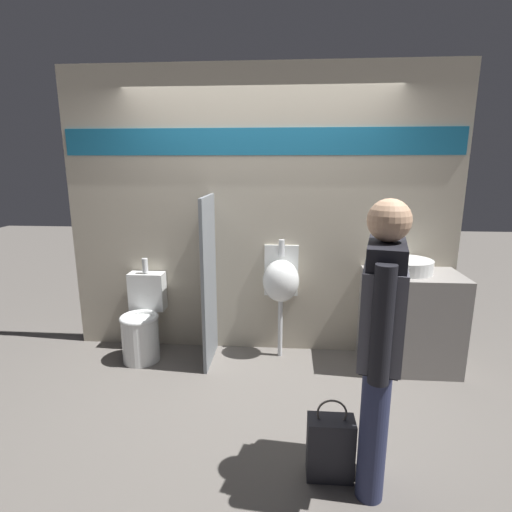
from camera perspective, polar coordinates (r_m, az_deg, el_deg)
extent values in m
plane|color=#5B5651|center=(3.67, -0.21, -16.80)|extent=(16.00, 16.00, 0.00)
cube|color=#B2A893|center=(3.81, 0.50, 5.88)|extent=(3.70, 0.06, 2.70)
cube|color=#19668E|center=(3.74, 0.48, 16.04)|extent=(3.63, 0.01, 0.24)
cube|color=gray|center=(3.91, 21.12, -8.62)|extent=(0.83, 0.53, 0.88)
cylinder|color=silver|center=(3.79, 20.80, -1.31)|extent=(0.44, 0.44, 0.12)
cylinder|color=silver|center=(3.91, 20.34, 1.06)|extent=(0.03, 0.03, 0.14)
cube|color=black|center=(3.61, 18.38, -2.70)|extent=(0.07, 0.14, 0.01)
cube|color=slate|center=(3.68, -6.73, -3.61)|extent=(0.03, 0.57, 1.55)
cylinder|color=silver|center=(3.90, 3.48, -10.19)|extent=(0.04, 0.04, 0.58)
ellipsoid|color=silver|center=(3.74, 3.58, -3.57)|extent=(0.34, 0.30, 0.40)
cube|color=silver|center=(3.86, 3.63, -2.09)|extent=(0.32, 0.02, 0.50)
cylinder|color=silver|center=(3.77, 3.67, 1.14)|extent=(0.06, 0.06, 0.16)
cylinder|color=silver|center=(3.99, -16.16, -11.40)|extent=(0.34, 0.34, 0.42)
torus|color=silver|center=(3.91, -16.37, -8.47)|extent=(0.36, 0.36, 0.04)
cube|color=silver|center=(4.08, -15.24, -4.87)|extent=(0.34, 0.16, 0.37)
cylinder|color=silver|center=(3.99, -15.57, -1.32)|extent=(0.06, 0.06, 0.14)
cylinder|color=#282D4C|center=(2.45, 16.39, -23.10)|extent=(0.15, 0.15, 0.81)
cylinder|color=#282D4C|center=(2.59, 16.50, -21.03)|extent=(0.15, 0.15, 0.81)
cube|color=black|center=(2.19, 17.68, -6.32)|extent=(0.28, 0.45, 0.64)
cube|color=#4C4C56|center=(2.21, 17.59, -7.57)|extent=(0.31, 0.48, 0.51)
cylinder|color=black|center=(1.98, 17.56, -9.45)|extent=(0.10, 0.10, 0.59)
cylinder|color=black|center=(2.43, 17.67, -5.19)|extent=(0.10, 0.10, 0.59)
sphere|color=tan|center=(2.09, 18.50, 4.85)|extent=(0.22, 0.22, 0.22)
cube|color=#232328|center=(2.65, 10.56, -25.34)|extent=(0.27, 0.15, 0.38)
torus|color=#4C4742|center=(2.52, 10.79, -21.21)|extent=(0.18, 0.01, 0.18)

